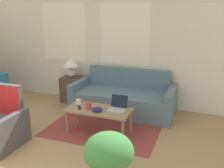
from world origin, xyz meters
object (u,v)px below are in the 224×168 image
object	(u,v)px
coffee_table	(99,112)
tv_remote	(79,107)
couch	(124,99)
table_lamp	(71,65)
snack_bowl	(97,109)
potted_plant	(109,154)
cup_yellow	(79,102)
laptop	(118,107)
cup_navy	(88,106)

from	to	relation	value
coffee_table	tv_remote	bearing A→B (deg)	-168.32
couch	table_lamp	xyz separation A→B (m)	(-1.31, 0.16, 0.60)
snack_bowl	tv_remote	distance (m)	0.34
coffee_table	tv_remote	world-z (taller)	tv_remote
table_lamp	potted_plant	xyz separation A→B (m)	(1.90, -2.57, -0.41)
potted_plant	tv_remote	bearing A→B (deg)	129.62
cup_yellow	tv_remote	world-z (taller)	cup_yellow
table_lamp	snack_bowl	xyz separation A→B (m)	(1.24, -1.40, -0.38)
laptop	snack_bowl	bearing A→B (deg)	-148.37
cup_navy	tv_remote	bearing A→B (deg)	-176.00
couch	cup_navy	xyz separation A→B (m)	(-0.24, -1.19, 0.24)
snack_bowl	tv_remote	size ratio (longest dim) A/B	1.15
tv_remote	table_lamp	bearing A→B (deg)	123.35
cup_navy	cup_yellow	world-z (taller)	cup_navy
couch	snack_bowl	distance (m)	1.25
table_lamp	couch	bearing A→B (deg)	-7.10
tv_remote	laptop	bearing A→B (deg)	13.44
tv_remote	potted_plant	bearing A→B (deg)	-50.38
tv_remote	couch	bearing A→B (deg)	71.17
laptop	cup_navy	size ratio (longest dim) A/B	2.57
table_lamp	potted_plant	size ratio (longest dim) A/B	0.63
couch	table_lamp	size ratio (longest dim) A/B	4.62
couch	cup_navy	world-z (taller)	couch
table_lamp	tv_remote	size ratio (longest dim) A/B	2.98
laptop	cup_navy	xyz separation A→B (m)	(-0.47, -0.14, 0.00)
table_lamp	potted_plant	world-z (taller)	table_lamp
couch	snack_bowl	xyz separation A→B (m)	(-0.07, -1.23, 0.22)
cup_navy	potted_plant	world-z (taller)	potted_plant
laptop	cup_yellow	distance (m)	0.74
coffee_table	potted_plant	bearing A→B (deg)	-62.27
cup_navy	potted_plant	size ratio (longest dim) A/B	0.15
cup_yellow	couch	bearing A→B (deg)	63.60
table_lamp	snack_bowl	distance (m)	1.91
coffee_table	laptop	xyz separation A→B (m)	(0.31, 0.08, 0.10)
couch	coffee_table	size ratio (longest dim) A/B	1.90
snack_bowl	tv_remote	world-z (taller)	snack_bowl
laptop	tv_remote	world-z (taller)	laptop
cup_navy	cup_yellow	xyz separation A→B (m)	(-0.27, 0.16, -0.01)
cup_navy	cup_yellow	distance (m)	0.31
laptop	cup_navy	distance (m)	0.49
coffee_table	cup_navy	size ratio (longest dim) A/B	10.04
couch	potted_plant	size ratio (longest dim) A/B	2.91
cup_yellow	tv_remote	distance (m)	0.20
coffee_table	cup_navy	world-z (taller)	cup_navy
coffee_table	tv_remote	xyz separation A→B (m)	(-0.33, -0.07, 0.06)
cup_yellow	tv_remote	xyz separation A→B (m)	(0.10, -0.17, -0.03)
tv_remote	potted_plant	xyz separation A→B (m)	(1.00, -1.21, -0.01)
coffee_table	cup_yellow	world-z (taller)	cup_yellow
couch	tv_remote	bearing A→B (deg)	-108.83
couch	tv_remote	size ratio (longest dim) A/B	13.76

